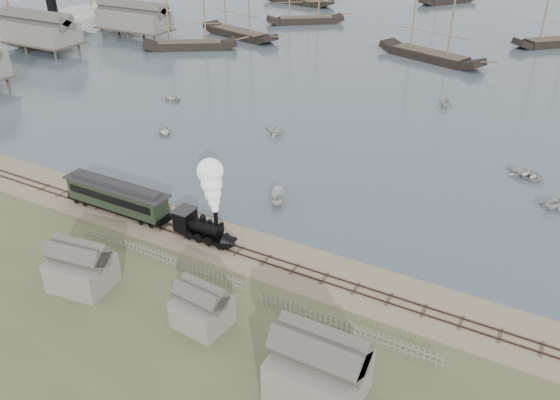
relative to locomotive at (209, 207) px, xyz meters
The scene contains 21 objects.
ground 6.09m from the locomotive, 25.67° to the left, with size 600.00×600.00×0.00m, color gray.
rail_track 5.72m from the locomotive, ahead, with size 120.00×1.80×0.16m.
picket_fence_west 6.80m from the locomotive, 115.07° to the right, with size 19.00×0.10×1.20m, color slate, non-canonical shape.
picket_fence_east 17.99m from the locomotive, 18.27° to the right, with size 15.00×0.10×1.20m, color slate, non-canonical shape.
shed_left 13.07m from the locomotive, 117.96° to the right, with size 5.00×4.00×4.10m, color slate, non-canonical shape.
shed_mid 12.40m from the locomotive, 58.36° to the right, with size 4.00×3.50×3.60m, color slate, non-canonical shape.
shed_right 21.31m from the locomotive, 34.96° to the right, with size 6.00×5.00×5.10m, color slate, non-canonical shape.
western_wharf 83.22m from the locomotive, 149.69° to the left, with size 36.00×56.00×8.00m, color slate, non-canonical shape.
locomotive is the anchor object (origin of this frame).
passenger_coach 12.26m from the locomotive, behind, with size 13.00×2.51×3.16m.
beached_dinghy 9.25m from the locomotive, 163.43° to the left, with size 3.50×2.50×0.72m, color beige.
steamship 101.83m from the locomotive, 146.43° to the left, with size 50.57×8.43×11.06m, color beige, non-canonical shape.
rowboat_0 29.79m from the locomotive, 138.19° to the left, with size 3.48×2.49×0.72m, color beige.
rowboat_1 28.39m from the locomotive, 106.33° to the left, with size 2.97×2.56×1.56m, color beige.
rowboat_2 10.53m from the locomotive, 79.01° to the left, with size 3.65×1.37×1.41m, color beige.
rowboat_3 39.29m from the locomotive, 49.72° to the left, with size 4.41×3.15×0.91m, color beige.
rowboat_4 37.13m from the locomotive, 38.94° to the left, with size 3.16×2.72×1.66m, color beige.
rowboat_6 44.18m from the locomotive, 133.65° to the left, with size 3.52×2.51×0.73m, color beige.
rowboat_7 51.76m from the locomotive, 78.56° to the left, with size 3.41×2.95×1.80m, color beige.
schooner_0 78.11m from the locomotive, 128.44° to the left, with size 20.33×4.69×20.00m, color black, non-canonical shape.
schooner_2 77.91m from the locomotive, 89.76° to the left, with size 23.48×5.42×20.00m, color black, non-canonical shape.
Camera 1 is at (23.27, -38.06, 29.90)m, focal length 35.00 mm.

